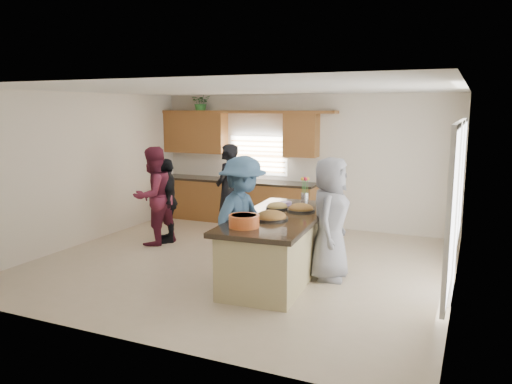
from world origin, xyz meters
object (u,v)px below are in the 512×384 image
at_px(woman_left_back, 228,191).
at_px(woman_right_back, 243,220).
at_px(salad_bowl, 244,220).
at_px(woman_right_front, 330,219).
at_px(island, 279,248).
at_px(woman_left_front, 167,200).
at_px(woman_left_mid, 154,196).

relative_size(woman_left_back, woman_right_back, 0.99).
bearing_deg(woman_right_back, woman_left_back, 42.35).
height_order(salad_bowl, woman_right_front, woman_right_front).
xyz_separation_m(island, woman_left_back, (-1.81, 1.88, 0.46)).
bearing_deg(woman_right_front, woman_right_back, 115.75).
height_order(woman_left_back, woman_right_front, woman_left_back).
height_order(woman_left_front, woman_right_front, woman_right_front).
bearing_deg(woman_left_back, woman_left_front, -51.20).
xyz_separation_m(salad_bowl, woman_left_front, (-2.52, 1.95, -0.25)).
relative_size(island, woman_right_back, 1.51).
relative_size(woman_right_back, woman_right_front, 1.01).
xyz_separation_m(woman_left_back, woman_right_front, (2.52, -1.63, -0.00)).
bearing_deg(salad_bowl, woman_left_front, 142.35).
bearing_deg(woman_left_mid, island, 85.02).
bearing_deg(salad_bowl, island, 80.58).
height_order(woman_left_mid, woman_left_front, woman_left_mid).
relative_size(woman_left_back, woman_left_front, 1.15).
distance_m(salad_bowl, woman_left_back, 3.23).
height_order(island, woman_left_mid, woman_left_mid).
xyz_separation_m(island, woman_right_front, (0.71, 0.25, 0.46)).
xyz_separation_m(island, woman_right_back, (-0.41, -0.37, 0.47)).
height_order(island, woman_left_back, woman_left_back).
bearing_deg(woman_right_back, woman_left_front, 68.08).
bearing_deg(woman_left_mid, woman_right_back, 74.82).
xyz_separation_m(woman_right_back, woman_right_front, (1.12, 0.62, -0.01)).
height_order(island, woman_left_front, woman_left_front).
relative_size(woman_left_back, woman_right_front, 1.01).
height_order(salad_bowl, woman_left_mid, woman_left_mid).
xyz_separation_m(woman_left_mid, woman_right_front, (3.50, -0.55, -0.00)).
bearing_deg(woman_left_front, woman_right_front, 40.40).
distance_m(island, salad_bowl, 1.08).
xyz_separation_m(woman_left_front, woman_right_back, (2.26, -1.43, 0.13)).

